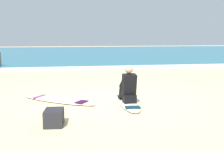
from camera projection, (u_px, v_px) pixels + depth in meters
ground_plane at (109, 100)px, 7.45m from camera, size 80.00×80.00×0.00m
sea at (78, 53)px, 27.85m from camera, size 80.00×28.00×0.10m
breaking_foam at (88, 68)px, 14.48m from camera, size 80.00×0.90×0.11m
surfboard_main at (128, 102)px, 7.17m from camera, size 0.65×2.23×0.08m
surfer_seated at (128, 88)px, 7.00m from camera, size 0.39×0.72×0.95m
surfboard_spare_near at (58, 100)px, 7.35m from camera, size 2.21×1.82×0.08m
beach_bag at (54, 118)px, 5.35m from camera, size 0.40×0.51×0.32m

